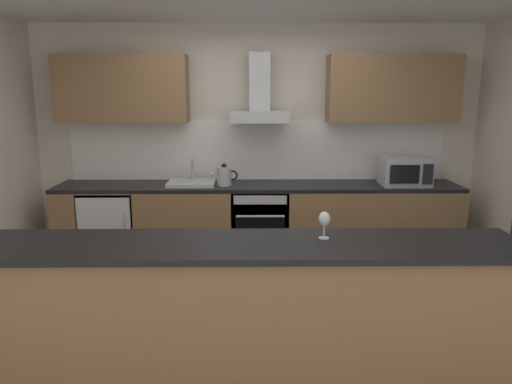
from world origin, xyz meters
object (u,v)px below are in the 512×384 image
Objects in this scene: oven at (260,225)px; refrigerator at (112,228)px; microwave at (405,171)px; sink at (192,182)px; range_hood at (260,100)px; wine_glass at (324,220)px; kettle at (224,176)px.

oven reaches higher than refrigerator.
oven is at bearing 178.96° from microwave.
refrigerator is at bearing 179.54° from microwave.
sink is 1.13m from range_hood.
microwave is at bearing 60.55° from wine_glass.
refrigerator is at bearing 133.49° from wine_glass.
oven is 2.21m from wine_glass.
kettle reaches higher than wine_glass.
kettle is at bearing 110.13° from wine_glass.
wine_glass is at bearing -80.33° from range_hood.
range_hood is at bearing 174.17° from microwave.
sink is at bearing 179.02° from microwave.
wine_glass reaches higher than oven.
wine_glass is at bearing -69.87° from kettle.
wine_glass is at bearing -119.45° from microwave.
oven is 1.60m from refrigerator.
kettle reaches higher than refrigerator.
microwave reaches higher than wine_glass.
microwave is 2.37m from wine_glass.
range_hood reaches higher than wine_glass.
refrigerator is at bearing -179.10° from sink.
microwave is 1.73× the size of kettle.
microwave is (1.54, -0.03, 0.59)m from oven.
microwave is at bearing -1.04° from oven.
sink is (0.88, 0.01, 0.50)m from refrigerator.
range_hood is (0.73, 0.12, 0.86)m from sink.
microwave reaches higher than kettle.
refrigerator is 2.11m from range_hood.
refrigerator is 1.18× the size of range_hood.
sink is 0.36m from kettle.
kettle reaches higher than oven.
sink reaches higher than kettle.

